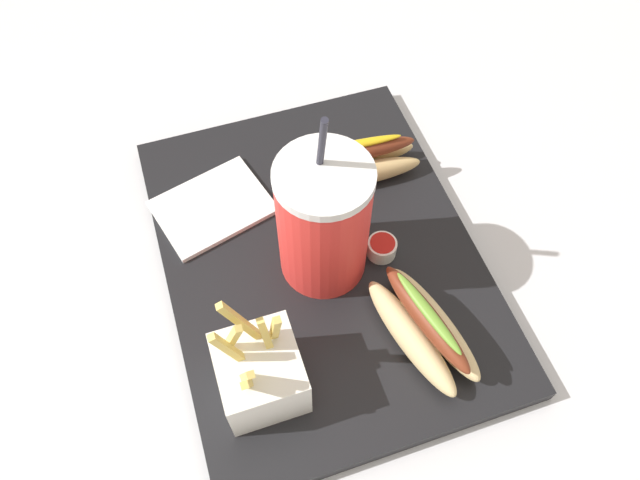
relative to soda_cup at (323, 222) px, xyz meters
The scene contains 8 objects.
ground_plane 0.11m from the soda_cup, ahead, with size 2.40×2.40×0.02m, color silver.
food_tray 0.09m from the soda_cup, ahead, with size 0.47×0.36×0.02m, color black.
soda_cup is the anchor object (origin of this frame).
fries_basket 0.17m from the soda_cup, 139.04° to the left, with size 0.08×0.08×0.14m.
hot_dog_1 0.15m from the soda_cup, 149.81° to the right, with size 0.16×0.09×0.06m.
hot_dog_2 0.15m from the soda_cup, 35.00° to the right, with size 0.07×0.17×0.06m.
ketchup_cup_1 0.10m from the soda_cup, 98.09° to the right, with size 0.03×0.03×0.02m.
napkin_stack 0.17m from the soda_cup, 42.14° to the left, with size 0.10×0.13×0.01m, color white.
Camera 1 is at (-0.35, 0.11, 0.63)m, focal length 33.64 mm.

